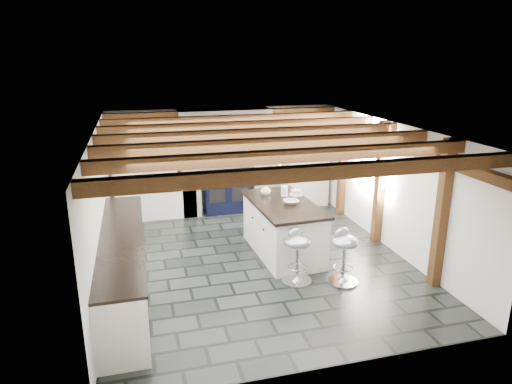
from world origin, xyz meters
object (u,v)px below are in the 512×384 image
object	(u,v)px
bar_stool_near	(344,250)
bar_stool_far	(297,250)
range_cooker	(226,191)
kitchen_island	(283,227)

from	to	relation	value
bar_stool_near	bar_stool_far	distance (m)	0.72
range_cooker	bar_stool_far	distance (m)	3.66
kitchen_island	bar_stool_far	size ratio (longest dim) A/B	2.26
range_cooker	bar_stool_near	xyz separation A→B (m)	(1.08, -3.84, 0.08)
range_cooker	bar_stool_near	size ratio (longest dim) A/B	1.13
kitchen_island	bar_stool_near	world-z (taller)	kitchen_island
kitchen_island	bar_stool_near	distance (m)	1.42
range_cooker	bar_stool_far	bearing A→B (deg)	-83.85
range_cooker	kitchen_island	bearing A→B (deg)	-78.34
kitchen_island	bar_stool_near	xyz separation A→B (m)	(0.55, -1.30, 0.06)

